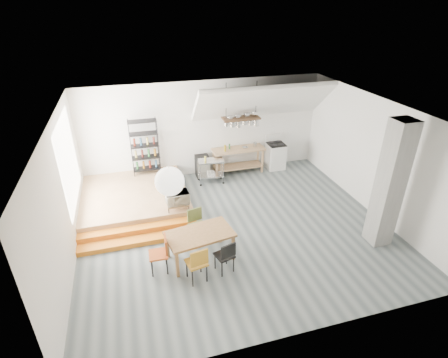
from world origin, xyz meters
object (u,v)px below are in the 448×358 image
object	(u,v)px
dining_table	(200,236)
rolling_cart	(211,168)
mini_fridge	(202,166)
stove	(275,155)

from	to	relation	value
dining_table	rolling_cart	bearing A→B (deg)	62.74
mini_fridge	stove	bearing A→B (deg)	-0.95
mini_fridge	rolling_cart	bearing A→B (deg)	-70.53
dining_table	mini_fridge	bearing A→B (deg)	67.08
stove	dining_table	distance (m)	5.49
stove	rolling_cart	world-z (taller)	stove
dining_table	mini_fridge	distance (m)	4.26
rolling_cart	mini_fridge	distance (m)	0.55
stove	rolling_cart	distance (m)	2.53
dining_table	mini_fridge	xyz separation A→B (m)	(1.00, 4.14, -0.26)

